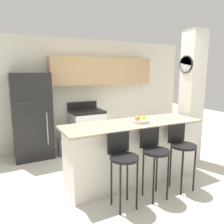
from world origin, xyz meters
name	(u,v)px	position (x,y,z in m)	size (l,w,h in m)	color
ground_plane	(132,179)	(0.00, 0.00, 0.00)	(14.00, 14.00, 0.00)	beige
wall_back	(92,85)	(0.14, 2.12, 1.48)	(5.60, 0.38, 2.55)	silver
pillar_right	(191,98)	(1.42, 0.16, 1.28)	(0.38, 0.32, 2.55)	silver
counter_bar	(133,151)	(0.00, 0.00, 0.50)	(2.31, 0.72, 0.98)	silver
refrigerator	(32,116)	(-1.33, 1.81, 0.88)	(0.76, 0.66, 1.77)	black
stove_range	(87,129)	(-0.12, 1.82, 0.46)	(0.73, 0.65, 1.07)	white
bar_stool_left	(123,159)	(-0.51, -0.56, 0.67)	(0.38, 0.38, 0.99)	black
bar_stool_mid	(154,152)	(0.00, -0.56, 0.67)	(0.38, 0.38, 0.99)	black
bar_stool_right	(181,147)	(0.51, -0.56, 0.67)	(0.38, 0.38, 0.99)	black
fruit_bowl	(140,120)	(0.09, -0.05, 1.02)	(0.29, 0.29, 0.12)	silver
trash_bin	(64,147)	(-0.73, 1.59, 0.19)	(0.28, 0.28, 0.38)	#59595B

